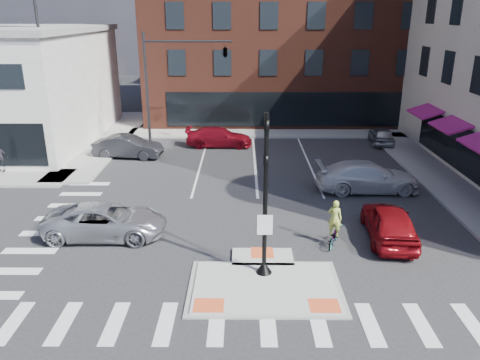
{
  "coord_description": "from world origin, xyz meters",
  "views": [
    {
      "loc": [
        -0.79,
        -14.77,
        9.16
      ],
      "look_at": [
        -0.91,
        5.3,
        2.0
      ],
      "focal_mm": 35.0,
      "sensor_mm": 36.0,
      "label": 1
    }
  ],
  "objects_px": {
    "red_sedan": "(389,222)",
    "cyclist": "(334,230)",
    "bg_car_silver": "(381,135)",
    "white_pickup": "(368,177)",
    "bg_car_red": "(219,137)",
    "pedestrian_b": "(0,157)",
    "silver_suv": "(106,221)",
    "bg_car_dark": "(128,147)"
  },
  "relations": [
    {
      "from": "pedestrian_b",
      "to": "red_sedan",
      "type": "bearing_deg",
      "value": -19.67
    },
    {
      "from": "silver_suv",
      "to": "white_pickup",
      "type": "bearing_deg",
      "value": -66.16
    },
    {
      "from": "bg_car_dark",
      "to": "bg_car_red",
      "type": "bearing_deg",
      "value": -58.01
    },
    {
      "from": "red_sedan",
      "to": "bg_car_silver",
      "type": "xyz_separation_m",
      "value": [
        4.04,
        15.64,
        -0.13
      ]
    },
    {
      "from": "bg_car_red",
      "to": "cyclist",
      "type": "xyz_separation_m",
      "value": [
        5.52,
        -15.48,
        -0.01
      ]
    },
    {
      "from": "pedestrian_b",
      "to": "cyclist",
      "type": "bearing_deg",
      "value": -23.86
    },
    {
      "from": "bg_car_red",
      "to": "pedestrian_b",
      "type": "relative_size",
      "value": 2.7
    },
    {
      "from": "cyclist",
      "to": "pedestrian_b",
      "type": "height_order",
      "value": "cyclist"
    },
    {
      "from": "bg_car_silver",
      "to": "bg_car_red",
      "type": "bearing_deg",
      "value": 10.13
    },
    {
      "from": "cyclist",
      "to": "pedestrian_b",
      "type": "xyz_separation_m",
      "value": [
        -18.37,
        9.2,
        0.35
      ]
    },
    {
      "from": "red_sedan",
      "to": "bg_car_dark",
      "type": "bearing_deg",
      "value": -36.11
    },
    {
      "from": "silver_suv",
      "to": "pedestrian_b",
      "type": "distance_m",
      "value": 12.08
    },
    {
      "from": "bg_car_silver",
      "to": "cyclist",
      "type": "distance_m",
      "value": 17.5
    },
    {
      "from": "silver_suv",
      "to": "cyclist",
      "type": "height_order",
      "value": "cyclist"
    },
    {
      "from": "red_sedan",
      "to": "white_pickup",
      "type": "distance_m",
      "value": 5.85
    },
    {
      "from": "red_sedan",
      "to": "bg_car_silver",
      "type": "bearing_deg",
      "value": -99.85
    },
    {
      "from": "bg_car_dark",
      "to": "silver_suv",
      "type": "bearing_deg",
      "value": -164.82
    },
    {
      "from": "bg_car_dark",
      "to": "cyclist",
      "type": "xyz_separation_m",
      "value": [
        11.5,
        -12.63,
        -0.06
      ]
    },
    {
      "from": "red_sedan",
      "to": "white_pickup",
      "type": "bearing_deg",
      "value": -90.65
    },
    {
      "from": "silver_suv",
      "to": "bg_car_red",
      "type": "relative_size",
      "value": 1.09
    },
    {
      "from": "bg_car_dark",
      "to": "red_sedan",
      "type": "bearing_deg",
      "value": -124.19
    },
    {
      "from": "silver_suv",
      "to": "cyclist",
      "type": "xyz_separation_m",
      "value": [
        9.7,
        -0.79,
        -0.04
      ]
    },
    {
      "from": "red_sedan",
      "to": "bg_car_silver",
      "type": "distance_m",
      "value": 16.15
    },
    {
      "from": "bg_car_dark",
      "to": "pedestrian_b",
      "type": "height_order",
      "value": "pedestrian_b"
    },
    {
      "from": "silver_suv",
      "to": "white_pickup",
      "type": "distance_m",
      "value": 13.9
    },
    {
      "from": "bg_car_silver",
      "to": "bg_car_red",
      "type": "distance_m",
      "value": 12.05
    },
    {
      "from": "bg_car_silver",
      "to": "white_pickup",
      "type": "bearing_deg",
      "value": 76.84
    },
    {
      "from": "bg_car_dark",
      "to": "bg_car_red",
      "type": "distance_m",
      "value": 6.62
    },
    {
      "from": "bg_car_silver",
      "to": "cyclist",
      "type": "relative_size",
      "value": 1.87
    },
    {
      "from": "bg_car_silver",
      "to": "pedestrian_b",
      "type": "relative_size",
      "value": 2.15
    },
    {
      "from": "silver_suv",
      "to": "white_pickup",
      "type": "relative_size",
      "value": 0.94
    },
    {
      "from": "bg_car_dark",
      "to": "bg_car_red",
      "type": "height_order",
      "value": "bg_car_dark"
    },
    {
      "from": "bg_car_red",
      "to": "bg_car_dark",
      "type": "bearing_deg",
      "value": 116.37
    },
    {
      "from": "white_pickup",
      "to": "cyclist",
      "type": "relative_size",
      "value": 2.73
    },
    {
      "from": "silver_suv",
      "to": "red_sedan",
      "type": "height_order",
      "value": "red_sedan"
    },
    {
      "from": "red_sedan",
      "to": "cyclist",
      "type": "bearing_deg",
      "value": 18.45
    },
    {
      "from": "silver_suv",
      "to": "bg_car_silver",
      "type": "relative_size",
      "value": 1.37
    },
    {
      "from": "bg_car_silver",
      "to": "cyclist",
      "type": "height_order",
      "value": "cyclist"
    },
    {
      "from": "red_sedan",
      "to": "cyclist",
      "type": "distance_m",
      "value": 2.54
    },
    {
      "from": "white_pickup",
      "to": "bg_car_red",
      "type": "bearing_deg",
      "value": 41.9
    },
    {
      "from": "red_sedan",
      "to": "bg_car_red",
      "type": "distance_m",
      "value": 16.88
    },
    {
      "from": "red_sedan",
      "to": "bg_car_red",
      "type": "height_order",
      "value": "red_sedan"
    }
  ]
}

